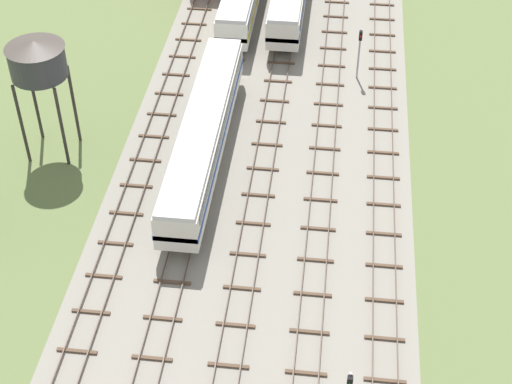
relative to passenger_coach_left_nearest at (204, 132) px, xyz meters
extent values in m
plane|color=#5B6B3D|center=(4.45, 8.84, -2.61)|extent=(480.00, 480.00, 0.00)
cube|color=gray|center=(4.45, 8.84, -2.61)|extent=(21.81, 176.00, 0.01)
cube|color=#47382D|center=(-5.17, 9.84, -2.40)|extent=(0.07, 126.00, 0.15)
cube|color=#47382D|center=(-3.74, 9.84, -2.40)|extent=(0.07, 126.00, 0.15)
cube|color=brown|center=(-4.45, -18.66, -2.54)|extent=(2.40, 0.22, 0.14)
cube|color=brown|center=(-4.45, -15.66, -2.54)|extent=(2.40, 0.22, 0.14)
cube|color=brown|center=(-4.45, -12.66, -2.54)|extent=(2.40, 0.22, 0.14)
cube|color=brown|center=(-4.45, -9.66, -2.54)|extent=(2.40, 0.22, 0.14)
cube|color=brown|center=(-4.45, -6.66, -2.54)|extent=(2.40, 0.22, 0.14)
cube|color=brown|center=(-4.45, -3.66, -2.54)|extent=(2.40, 0.22, 0.14)
cube|color=brown|center=(-4.45, -0.66, -2.54)|extent=(2.40, 0.22, 0.14)
cube|color=brown|center=(-4.45, 2.34, -2.54)|extent=(2.40, 0.22, 0.14)
cube|color=brown|center=(-4.45, 5.34, -2.54)|extent=(2.40, 0.22, 0.14)
cube|color=brown|center=(-4.45, 8.34, -2.54)|extent=(2.40, 0.22, 0.14)
cube|color=brown|center=(-4.45, 11.34, -2.54)|extent=(2.40, 0.22, 0.14)
cube|color=brown|center=(-4.45, 14.34, -2.54)|extent=(2.40, 0.22, 0.14)
cube|color=brown|center=(-4.45, 17.34, -2.54)|extent=(2.40, 0.22, 0.14)
cube|color=brown|center=(-4.45, 20.34, -2.54)|extent=(2.40, 0.22, 0.14)
cube|color=brown|center=(-4.45, 23.34, -2.54)|extent=(2.40, 0.22, 0.14)
cube|color=#47382D|center=(-0.72, 9.84, -2.40)|extent=(0.07, 126.00, 0.15)
cube|color=#47382D|center=(0.72, 9.84, -2.40)|extent=(0.07, 126.00, 0.15)
cube|color=brown|center=(0.00, -18.66, -2.54)|extent=(2.40, 0.22, 0.14)
cube|color=brown|center=(0.00, -15.66, -2.54)|extent=(2.40, 0.22, 0.14)
cube|color=brown|center=(0.00, -12.66, -2.54)|extent=(2.40, 0.22, 0.14)
cube|color=brown|center=(0.00, -9.66, -2.54)|extent=(2.40, 0.22, 0.14)
cube|color=brown|center=(0.00, -6.66, -2.54)|extent=(2.40, 0.22, 0.14)
cube|color=brown|center=(0.00, -3.66, -2.54)|extent=(2.40, 0.22, 0.14)
cube|color=brown|center=(0.00, -0.66, -2.54)|extent=(2.40, 0.22, 0.14)
cube|color=brown|center=(0.00, 2.34, -2.54)|extent=(2.40, 0.22, 0.14)
cube|color=brown|center=(0.00, 5.34, -2.54)|extent=(2.40, 0.22, 0.14)
cube|color=brown|center=(0.00, 8.34, -2.54)|extent=(2.40, 0.22, 0.14)
cube|color=brown|center=(0.00, 11.34, -2.54)|extent=(2.40, 0.22, 0.14)
cube|color=brown|center=(0.00, 14.34, -2.54)|extent=(2.40, 0.22, 0.14)
cube|color=brown|center=(0.00, 17.34, -2.54)|extent=(2.40, 0.22, 0.14)
cube|color=brown|center=(0.00, 20.34, -2.54)|extent=(2.40, 0.22, 0.14)
cube|color=brown|center=(0.00, 23.34, -2.54)|extent=(2.40, 0.22, 0.14)
cube|color=#47382D|center=(3.74, 9.84, -2.40)|extent=(0.07, 126.00, 0.15)
cube|color=#47382D|center=(5.17, 9.84, -2.40)|extent=(0.07, 126.00, 0.15)
cube|color=brown|center=(4.45, -18.66, -2.54)|extent=(2.40, 0.22, 0.14)
cube|color=brown|center=(4.45, -15.66, -2.54)|extent=(2.40, 0.22, 0.14)
cube|color=brown|center=(4.45, -12.66, -2.54)|extent=(2.40, 0.22, 0.14)
cube|color=brown|center=(4.45, -9.66, -2.54)|extent=(2.40, 0.22, 0.14)
cube|color=brown|center=(4.45, -6.66, -2.54)|extent=(2.40, 0.22, 0.14)
cube|color=brown|center=(4.45, -3.66, -2.54)|extent=(2.40, 0.22, 0.14)
cube|color=brown|center=(4.45, -0.66, -2.54)|extent=(2.40, 0.22, 0.14)
cube|color=brown|center=(4.45, 2.34, -2.54)|extent=(2.40, 0.22, 0.14)
cube|color=brown|center=(4.45, 5.34, -2.54)|extent=(2.40, 0.22, 0.14)
cube|color=brown|center=(4.45, 8.34, -2.54)|extent=(2.40, 0.22, 0.14)
cube|color=brown|center=(4.45, 11.34, -2.54)|extent=(2.40, 0.22, 0.14)
cube|color=brown|center=(4.45, 14.34, -2.54)|extent=(2.40, 0.22, 0.14)
cube|color=brown|center=(4.45, 17.34, -2.54)|extent=(2.40, 0.22, 0.14)
cube|color=brown|center=(4.45, 20.34, -2.54)|extent=(2.40, 0.22, 0.14)
cube|color=brown|center=(4.45, 23.34, -2.54)|extent=(2.40, 0.22, 0.14)
cube|color=brown|center=(4.45, 26.34, -2.54)|extent=(2.40, 0.22, 0.14)
cube|color=#47382D|center=(8.19, 9.84, -2.40)|extent=(0.07, 126.00, 0.15)
cube|color=#47382D|center=(9.62, 9.84, -2.40)|extent=(0.07, 126.00, 0.15)
cube|color=brown|center=(8.91, -18.66, -2.54)|extent=(2.40, 0.22, 0.14)
cube|color=brown|center=(8.91, -15.66, -2.54)|extent=(2.40, 0.22, 0.14)
cube|color=brown|center=(8.91, -12.66, -2.54)|extent=(2.40, 0.22, 0.14)
cube|color=brown|center=(8.91, -9.66, -2.54)|extent=(2.40, 0.22, 0.14)
cube|color=brown|center=(8.91, -6.66, -2.54)|extent=(2.40, 0.22, 0.14)
cube|color=brown|center=(8.91, -3.66, -2.54)|extent=(2.40, 0.22, 0.14)
cube|color=brown|center=(8.91, -0.66, -2.54)|extent=(2.40, 0.22, 0.14)
cube|color=brown|center=(8.91, 2.34, -2.54)|extent=(2.40, 0.22, 0.14)
cube|color=brown|center=(8.91, 5.34, -2.54)|extent=(2.40, 0.22, 0.14)
cube|color=brown|center=(8.91, 8.34, -2.54)|extent=(2.40, 0.22, 0.14)
cube|color=brown|center=(8.91, 11.34, -2.54)|extent=(2.40, 0.22, 0.14)
cube|color=brown|center=(8.91, 14.34, -2.54)|extent=(2.40, 0.22, 0.14)
cube|color=brown|center=(8.91, 17.34, -2.54)|extent=(2.40, 0.22, 0.14)
cube|color=brown|center=(8.91, 20.34, -2.54)|extent=(2.40, 0.22, 0.14)
cube|color=brown|center=(8.91, 23.34, -2.54)|extent=(2.40, 0.22, 0.14)
cube|color=brown|center=(8.91, 26.34, -2.54)|extent=(2.40, 0.22, 0.14)
cube|color=#47382D|center=(12.64, 9.84, -2.40)|extent=(0.07, 126.00, 0.15)
cube|color=#47382D|center=(14.08, 9.84, -2.40)|extent=(0.07, 126.00, 0.15)
cube|color=brown|center=(13.36, -18.66, -2.54)|extent=(2.40, 0.22, 0.14)
cube|color=brown|center=(13.36, -15.66, -2.54)|extent=(2.40, 0.22, 0.14)
cube|color=brown|center=(13.36, -12.66, -2.54)|extent=(2.40, 0.22, 0.14)
cube|color=brown|center=(13.36, -9.66, -2.54)|extent=(2.40, 0.22, 0.14)
cube|color=brown|center=(13.36, -6.66, -2.54)|extent=(2.40, 0.22, 0.14)
cube|color=brown|center=(13.36, -3.66, -2.54)|extent=(2.40, 0.22, 0.14)
cube|color=brown|center=(13.36, -0.66, -2.54)|extent=(2.40, 0.22, 0.14)
cube|color=brown|center=(13.36, 2.34, -2.54)|extent=(2.40, 0.22, 0.14)
cube|color=brown|center=(13.36, 5.34, -2.54)|extent=(2.40, 0.22, 0.14)
cube|color=brown|center=(13.36, 8.34, -2.54)|extent=(2.40, 0.22, 0.14)
cube|color=brown|center=(13.36, 11.34, -2.54)|extent=(2.40, 0.22, 0.14)
cube|color=brown|center=(13.36, 14.34, -2.54)|extent=(2.40, 0.22, 0.14)
cube|color=brown|center=(13.36, 17.34, -2.54)|extent=(2.40, 0.22, 0.14)
cube|color=brown|center=(13.36, 20.34, -2.54)|extent=(2.40, 0.22, 0.14)
cube|color=brown|center=(13.36, 23.34, -2.54)|extent=(2.40, 0.22, 0.14)
cube|color=brown|center=(13.36, 26.34, -2.54)|extent=(2.40, 0.22, 0.14)
cube|color=beige|center=(0.00, 0.00, -0.18)|extent=(2.90, 22.00, 2.60)
cube|color=#193F99|center=(0.00, 0.00, -0.44)|extent=(2.96, 22.00, 0.40)
cube|color=black|center=(0.00, 0.00, 0.47)|extent=(2.96, 20.24, 0.70)
cube|color=#B7B7BC|center=(0.00, 0.00, 1.30)|extent=(2.67, 22.00, 0.36)
cylinder|color=black|center=(-0.72, 7.46, -1.90)|extent=(0.13, 0.84, 0.84)
cylinder|color=black|center=(0.72, 7.46, -1.90)|extent=(0.13, 0.84, 0.84)
cylinder|color=black|center=(-0.72, 9.26, -1.90)|extent=(0.13, 0.84, 0.84)
cylinder|color=black|center=(0.72, 9.26, -1.90)|extent=(0.13, 0.84, 0.84)
cube|color=black|center=(0.00, 8.36, -1.90)|extent=(1.68, 2.20, 0.24)
cylinder|color=black|center=(-0.72, -9.26, -1.90)|extent=(0.13, 0.84, 0.84)
cylinder|color=black|center=(0.72, -9.26, -1.90)|extent=(0.13, 0.84, 0.84)
cylinder|color=black|center=(-0.72, -7.46, -1.90)|extent=(0.13, 0.84, 0.84)
cylinder|color=black|center=(0.72, -7.46, -1.90)|extent=(0.13, 0.84, 0.84)
cube|color=black|center=(0.00, -8.36, -1.90)|extent=(1.68, 2.20, 0.24)
cylinder|color=black|center=(-0.72, 15.82, -1.90)|extent=(0.13, 0.84, 0.84)
cylinder|color=black|center=(0.72, 15.82, -1.90)|extent=(0.13, 0.84, 0.84)
cylinder|color=black|center=(-0.72, 17.62, -1.90)|extent=(0.13, 0.84, 0.84)
cylinder|color=black|center=(0.72, 17.62, -1.90)|extent=(0.13, 0.84, 0.84)
cube|color=black|center=(0.00, 16.72, -1.90)|extent=(1.68, 2.20, 0.24)
cylinder|color=black|center=(3.74, 16.25, -1.90)|extent=(0.13, 0.84, 0.84)
cylinder|color=black|center=(5.17, 16.25, -1.90)|extent=(0.13, 0.84, 0.84)
cylinder|color=black|center=(3.74, 18.05, -1.90)|extent=(0.13, 0.84, 0.84)
cylinder|color=black|center=(5.17, 18.05, -1.90)|extent=(0.13, 0.84, 0.84)
cube|color=black|center=(4.45, 17.15, -1.90)|extent=(1.68, 2.20, 0.24)
cylinder|color=#2D2826|center=(-13.09, -1.64, 0.74)|extent=(0.24, 0.24, 6.70)
cylinder|color=#2D2826|center=(-10.08, -1.64, 0.74)|extent=(0.24, 0.24, 6.70)
cylinder|color=#2D2826|center=(-13.09, 1.37, 0.74)|extent=(0.24, 0.24, 6.70)
cylinder|color=#2D2826|center=(-10.08, 1.37, 0.74)|extent=(0.24, 0.24, 6.70)
cylinder|color=#333338|center=(-11.58, -0.14, 5.22)|extent=(4.01, 4.01, 2.27)
cone|color=#3F3833|center=(-11.58, -0.14, 6.61)|extent=(4.21, 4.21, 0.50)
cube|color=black|center=(11.13, -22.34, 2.03)|extent=(0.28, 0.28, 0.80)
sphere|color=green|center=(11.13, -22.46, 2.03)|extent=(0.18, 0.18, 0.18)
cylinder|color=gray|center=(11.13, 12.79, -0.27)|extent=(0.16, 0.16, 4.70)
cube|color=black|center=(11.13, 12.61, 1.58)|extent=(0.28, 0.28, 0.80)
sphere|color=red|center=(11.13, 12.49, 1.58)|extent=(0.18, 0.18, 0.18)
camera|label=1|loc=(9.25, -46.16, 34.61)|focal=55.69mm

